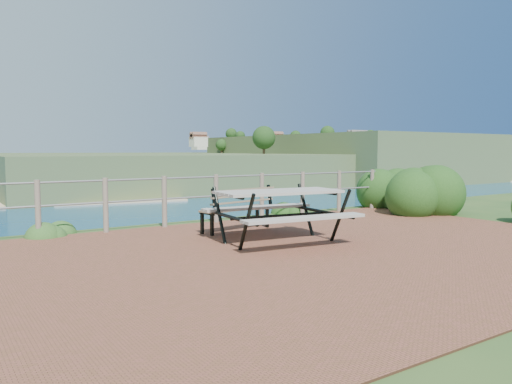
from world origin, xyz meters
TOP-DOWN VIEW (x-y plane):
  - ground at (0.00, 0.00)m, footprint 10.00×7.00m
  - safety_railing at (0.00, 3.35)m, footprint 9.40×0.10m
  - distant_bay at (173.07, 202.61)m, footprint 290.00×232.36m
  - picnic_table at (-0.25, 0.79)m, footprint 2.09×1.74m
  - park_bench at (-0.21, 2.20)m, footprint 1.53×0.63m
  - shrub_right_front at (4.86, 2.09)m, footprint 1.63×1.63m
  - shrub_right_edge at (5.34, 3.48)m, footprint 1.25×1.25m
  - shrub_lip_west at (-3.15, 3.68)m, footprint 0.67×0.67m
  - shrub_lip_east at (2.38, 3.73)m, footprint 0.74×0.74m

SIDE VIEW (x-z plane):
  - distant_bay at x=173.07m, z-range -13.52..10.48m
  - ground at x=0.00m, z-range -0.06..0.06m
  - shrub_right_front at x=4.86m, z-range -1.15..1.15m
  - shrub_right_edge at x=5.34m, z-range -0.89..0.89m
  - shrub_lip_west at x=-3.15m, z-range -0.18..0.18m
  - shrub_lip_east at x=2.38m, z-range -0.24..0.24m
  - picnic_table at x=-0.25m, z-range 0.12..0.96m
  - park_bench at x=-0.21m, z-range 0.14..0.97m
  - safety_railing at x=0.00m, z-range 0.07..1.07m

